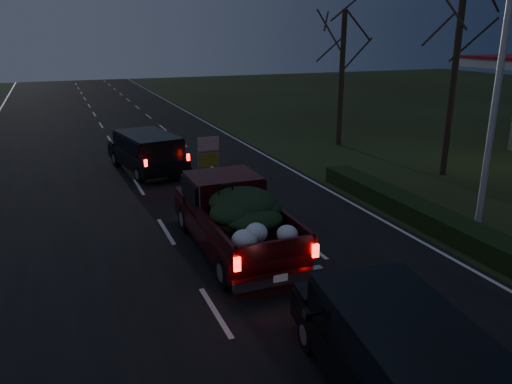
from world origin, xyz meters
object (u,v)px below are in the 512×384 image
object	(u,v)px
light_pole	(504,46)
rear_suv	(398,349)
pickup_truck	(234,213)
lead_suv	(147,148)

from	to	relation	value
light_pole	rear_suv	xyz separation A→B (m)	(-7.61, -5.76, -4.45)
light_pole	rear_suv	world-z (taller)	light_pole
pickup_truck	lead_suv	distance (m)	9.24
light_pole	pickup_truck	xyz separation A→B (m)	(-7.96, 1.01, -4.39)
pickup_truck	lead_suv	world-z (taller)	pickup_truck
light_pole	pickup_truck	distance (m)	9.15
pickup_truck	rear_suv	distance (m)	6.78
light_pole	rear_suv	size ratio (longest dim) A/B	1.84
light_pole	pickup_truck	size ratio (longest dim) A/B	1.64
pickup_truck	light_pole	bearing A→B (deg)	-6.92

